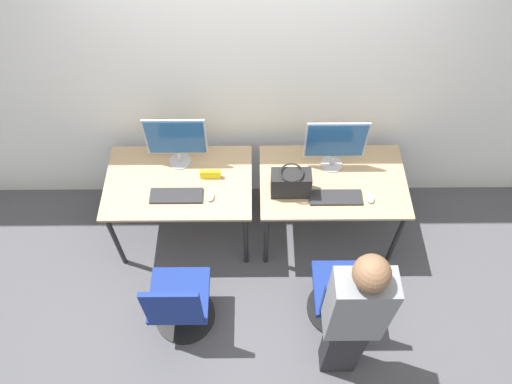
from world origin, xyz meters
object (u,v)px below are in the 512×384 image
at_px(keyboard_right, 336,197).
at_px(keyboard_left, 176,196).
at_px(monitor_left, 176,140).
at_px(person_right, 353,318).
at_px(mouse_left, 210,196).
at_px(office_chair_right, 343,298).
at_px(office_chair_left, 180,305).
at_px(mouse_right, 370,198).
at_px(monitor_right, 336,143).
at_px(handbag, 291,183).

bearing_deg(keyboard_right, keyboard_left, 178.82).
height_order(monitor_left, person_right, person_right).
bearing_deg(person_right, keyboard_left, 139.55).
xyz_separation_m(mouse_left, office_chair_right, (1.00, -0.65, -0.41)).
xyz_separation_m(mouse_left, office_chair_left, (-0.23, -0.70, -0.41)).
height_order(monitor_left, keyboard_left, monitor_left).
xyz_separation_m(office_chair_left, keyboard_right, (1.18, 0.69, 0.40)).
relative_size(mouse_left, mouse_right, 1.00).
height_order(monitor_left, mouse_left, monitor_left).
relative_size(monitor_right, handbag, 1.57).
bearing_deg(person_right, office_chair_right, 82.53).
bearing_deg(handbag, mouse_right, -7.15).
height_order(monitor_right, handbag, monitor_right).
height_order(monitor_left, keyboard_right, monitor_left).
height_order(monitor_left, handbag, monitor_left).
xyz_separation_m(monitor_left, mouse_left, (0.26, -0.36, -0.24)).
bearing_deg(handbag, keyboard_right, -10.46).
height_order(monitor_right, mouse_right, monitor_right).
bearing_deg(mouse_left, person_right, -47.03).
xyz_separation_m(office_chair_right, handbag, (-0.39, 0.70, 0.51)).
bearing_deg(monitor_right, keyboard_right, -90.00).
height_order(mouse_left, monitor_right, monitor_right).
relative_size(monitor_left, person_right, 0.30).
height_order(monitor_right, office_chair_right, monitor_right).
bearing_deg(mouse_right, keyboard_left, 178.54).
xyz_separation_m(keyboard_left, keyboard_right, (1.22, -0.03, 0.00)).
distance_m(keyboard_left, office_chair_left, 0.82).
bearing_deg(person_right, keyboard_right, 89.58).
bearing_deg(monitor_right, office_chair_right, -87.61).
bearing_deg(person_right, monitor_right, 89.68).
relative_size(monitor_left, mouse_left, 5.25).
xyz_separation_m(keyboard_right, handbag, (-0.35, 0.06, 0.11)).
relative_size(office_chair_left, monitor_right, 1.82).
relative_size(monitor_left, office_chair_right, 0.55).
relative_size(monitor_right, mouse_right, 5.25).
height_order(keyboard_left, mouse_right, mouse_right).
bearing_deg(keyboard_left, office_chair_left, -87.28).
bearing_deg(office_chair_right, person_right, -97.47).
bearing_deg(keyboard_right, mouse_right, -2.75).
height_order(keyboard_left, mouse_left, mouse_left).
relative_size(keyboard_right, mouse_right, 4.49).
height_order(keyboard_left, office_chair_right, office_chair_right).
relative_size(keyboard_left, office_chair_right, 0.47).
height_order(monitor_left, mouse_right, monitor_left).
xyz_separation_m(mouse_left, handbag, (0.61, 0.05, 0.10)).
bearing_deg(keyboard_left, handbag, 2.54).
bearing_deg(monitor_right, mouse_left, -161.57).
distance_m(keyboard_right, handbag, 0.37).
height_order(keyboard_left, office_chair_left, office_chair_left).
bearing_deg(keyboard_right, handbag, 169.54).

